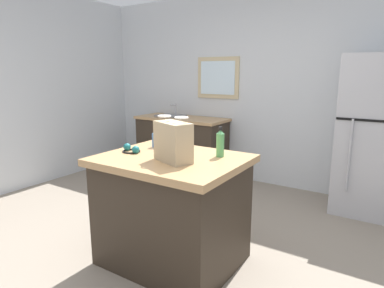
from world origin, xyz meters
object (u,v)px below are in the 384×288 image
at_px(shopping_bag, 173,142).
at_px(ear_defenders, 131,149).
at_px(kitchen_island, 172,210).
at_px(refrigerator, 377,137).
at_px(small_box, 160,140).
at_px(bottle, 220,143).

relative_size(shopping_bag, ear_defenders, 1.77).
height_order(kitchen_island, refrigerator, refrigerator).
height_order(kitchen_island, shopping_bag, shopping_bag).
bearing_deg(shopping_bag, small_box, 138.47).
distance_m(kitchen_island, refrigerator, 2.43).
bearing_deg(bottle, kitchen_island, -145.85).
distance_m(refrigerator, bottle, 2.05).
relative_size(kitchen_island, ear_defenders, 5.81).
height_order(refrigerator, bottle, refrigerator).
height_order(bottle, ear_defenders, bottle).
xyz_separation_m(kitchen_island, bottle, (0.32, 0.22, 0.56)).
bearing_deg(refrigerator, small_box, -132.21).
xyz_separation_m(bottle, ear_defenders, (-0.70, -0.27, -0.09)).
bearing_deg(shopping_bag, kitchen_island, 131.70).
bearing_deg(small_box, ear_defenders, -104.06).
relative_size(kitchen_island, refrigerator, 0.65).
bearing_deg(small_box, shopping_bag, -41.53).
relative_size(small_box, ear_defenders, 0.65).
xyz_separation_m(refrigerator, bottle, (-0.97, -1.80, 0.14)).
bearing_deg(bottle, ear_defenders, -159.20).
bearing_deg(ear_defenders, bottle, 20.80).
distance_m(refrigerator, ear_defenders, 2.66).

